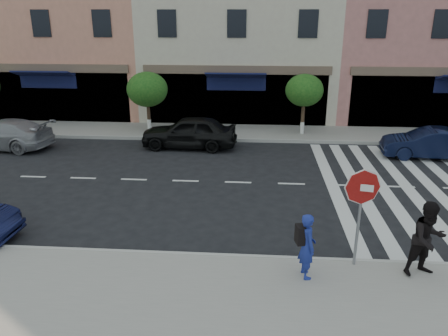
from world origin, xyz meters
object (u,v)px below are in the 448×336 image
stop_sign (362,197)px  walker (428,239)px  car_far_right (429,143)px  car_far_mid (189,132)px  car_far_left (3,134)px  photographer (307,246)px

stop_sign → walker: stop_sign is taller
stop_sign → car_far_right: stop_sign is taller
stop_sign → walker: size_ratio=1.36×
car_far_right → car_far_mid: bearing=-89.5°
car_far_mid → car_far_right: (10.70, -0.77, -0.10)m
car_far_left → walker: bearing=66.0°
photographer → car_far_right: (6.33, 9.89, -0.29)m
stop_sign → photographer: bearing=-142.9°
walker → car_far_right: 10.24m
walker → car_far_left: bearing=130.5°
car_far_mid → photographer: bearing=24.9°
car_far_mid → car_far_right: 10.73m
walker → car_far_right: size_ratio=0.46×
photographer → car_far_mid: 11.52m
walker → car_far_left: (-15.85, 9.60, -0.39)m
car_far_left → car_far_right: size_ratio=1.18×
stop_sign → walker: 1.81m
stop_sign → car_far_right: 10.69m
walker → stop_sign: bearing=151.2°
photographer → walker: bearing=-96.0°
car_far_mid → car_far_right: car_far_mid is taller
car_far_right → car_far_left: bearing=-85.4°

